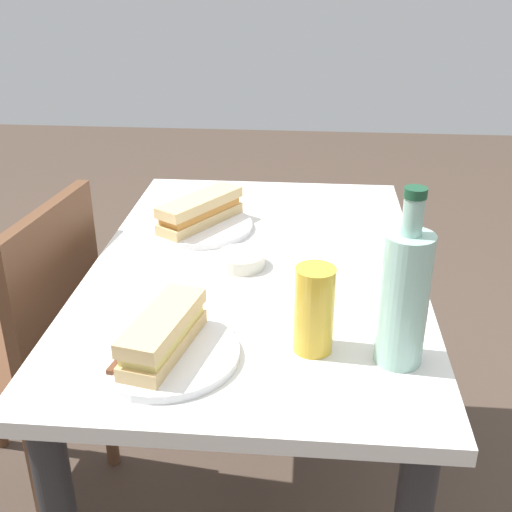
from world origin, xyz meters
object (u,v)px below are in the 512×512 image
(chair_far, at_px, (26,350))
(knife_near, at_px, (131,346))
(plate_near, at_px, (165,354))
(baguette_sandwich_far, at_px, (200,210))
(knife_far, at_px, (181,218))
(olive_bowl, at_px, (241,260))
(dining_table, at_px, (256,316))
(beer_glass, at_px, (314,310))
(water_bottle, at_px, (404,296))
(plate_far, at_px, (201,226))
(baguette_sandwich_near, at_px, (163,332))

(chair_far, bearing_deg, knife_near, -133.65)
(plate_near, height_order, baguette_sandwich_far, baguette_sandwich_far)
(knife_far, xyz_separation_m, olive_bowl, (-0.21, -0.17, -0.00))
(dining_table, distance_m, beer_glass, 0.40)
(plate_near, height_order, knife_far, knife_far)
(dining_table, bearing_deg, knife_near, 153.79)
(knife_far, xyz_separation_m, water_bottle, (-0.54, -0.47, 0.10))
(plate_far, xyz_separation_m, olive_bowl, (-0.19, -0.12, 0.01))
(chair_far, bearing_deg, olive_bowl, -90.16)
(olive_bowl, bearing_deg, chair_far, 89.84)
(chair_far, distance_m, baguette_sandwich_near, 0.63)
(chair_far, height_order, baguette_sandwich_near, chair_far)
(chair_far, xyz_separation_m, knife_near, (-0.35, -0.37, 0.26))
(plate_near, height_order, water_bottle, water_bottle)
(water_bottle, bearing_deg, knife_near, 93.40)
(chair_far, height_order, knife_far, chair_far)
(knife_far, bearing_deg, beer_glass, -147.78)
(knife_far, xyz_separation_m, beer_glass, (-0.52, -0.33, 0.06))
(chair_far, height_order, olive_bowl, chair_far)
(baguette_sandwich_near, relative_size, knife_far, 1.33)
(dining_table, xyz_separation_m, plate_near, (-0.36, 0.12, 0.14))
(chair_far, height_order, knife_near, chair_far)
(plate_near, relative_size, beer_glass, 1.63)
(knife_far, height_order, water_bottle, water_bottle)
(water_bottle, xyz_separation_m, beer_glass, (0.02, 0.14, -0.04))
(chair_far, distance_m, baguette_sandwich_far, 0.53)
(baguette_sandwich_far, bearing_deg, olive_bowl, -148.50)
(baguette_sandwich_near, bearing_deg, dining_table, -18.46)
(beer_glass, height_order, olive_bowl, beer_glass)
(plate_far, bearing_deg, dining_table, -140.53)
(chair_far, xyz_separation_m, olive_bowl, (-0.00, -0.52, 0.26))
(dining_table, bearing_deg, olive_bowl, 110.16)
(beer_glass, relative_size, olive_bowl, 1.48)
(water_bottle, distance_m, beer_glass, 0.15)
(knife_near, xyz_separation_m, olive_bowl, (0.35, -0.15, -0.00))
(chair_far, bearing_deg, plate_near, -129.64)
(baguette_sandwich_near, xyz_separation_m, water_bottle, (0.03, -0.39, 0.07))
(chair_far, bearing_deg, knife_far, -58.33)
(plate_near, distance_m, beer_glass, 0.26)
(baguette_sandwich_near, height_order, knife_near, baguette_sandwich_near)
(baguette_sandwich_near, relative_size, baguette_sandwich_far, 0.92)
(knife_far, relative_size, olive_bowl, 1.58)
(knife_far, bearing_deg, plate_far, -110.99)
(chair_far, distance_m, plate_near, 0.61)
(knife_far, distance_m, beer_glass, 0.62)
(knife_near, bearing_deg, dining_table, -26.21)
(chair_far, xyz_separation_m, knife_far, (0.21, -0.34, 0.26))
(baguette_sandwich_near, bearing_deg, knife_far, 8.21)
(baguette_sandwich_near, bearing_deg, chair_far, 50.36)
(baguette_sandwich_near, bearing_deg, beer_glass, -79.12)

